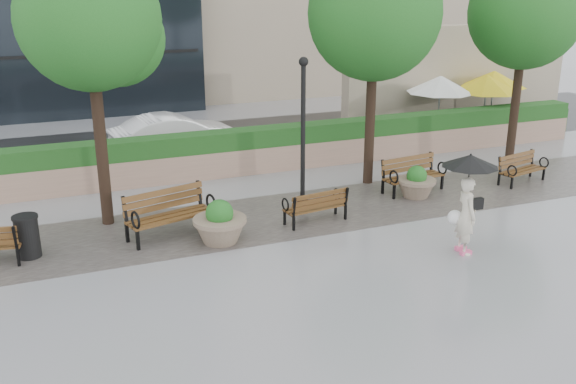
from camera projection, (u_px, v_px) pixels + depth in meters
name	position (u px, v px, depth m)	size (l,w,h in m)	color
ground	(367.00, 256.00, 13.90)	(100.00, 100.00, 0.00)	gray
cobble_strip	(311.00, 211.00, 16.54)	(28.00, 3.20, 0.01)	#383330
hedge_wall	(258.00, 150.00, 19.84)	(24.00, 0.80, 1.35)	#A27E68
cafe_wall	(458.00, 77.00, 25.44)	(10.00, 0.60, 4.00)	tan
cafe_hedge	(479.00, 127.00, 23.82)	(8.00, 0.50, 0.90)	#1B4416
asphalt_street	(222.00, 142.00, 23.57)	(40.00, 7.00, 0.00)	black
bench_1	(170.00, 223.00, 14.87)	(2.15, 1.31, 1.08)	#563519
bench_2	(316.00, 213.00, 15.73)	(1.64, 0.83, 0.84)	#563519
bench_3	(413.00, 182.00, 17.99)	(1.89, 0.95, 0.97)	#563519
bench_4	(522.00, 175.00, 18.78)	(1.67, 0.96, 0.85)	#563519
planter_left	(220.00, 226.00, 14.50)	(1.22, 1.22, 1.02)	#7F6B56
planter_right	(416.00, 185.00, 17.54)	(1.06, 1.06, 0.89)	#7F6B56
trash_bin	(27.00, 238.00, 13.71)	(0.54, 0.54, 0.90)	black
lamppost	(303.00, 144.00, 16.26)	(0.28, 0.28, 3.91)	black
tree_0	(96.00, 25.00, 14.38)	(3.32, 3.20, 6.46)	black
tree_1	(378.00, 18.00, 17.51)	(3.71, 3.65, 6.64)	black
tree_2	(527.00, 16.00, 19.94)	(3.60, 3.53, 6.50)	black
patio_umb_white	(440.00, 85.00, 23.59)	(2.50, 2.50, 2.30)	black
patio_umb_yellow_a	(487.00, 84.00, 23.76)	(2.50, 2.50, 2.30)	black
patio_umb_yellow_b	(494.00, 79.00, 24.85)	(2.50, 2.50, 2.30)	black
car_right	(175.00, 135.00, 21.51)	(1.50, 4.30, 1.42)	silver
pedestrian	(468.00, 194.00, 13.70)	(1.20, 1.20, 2.20)	beige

